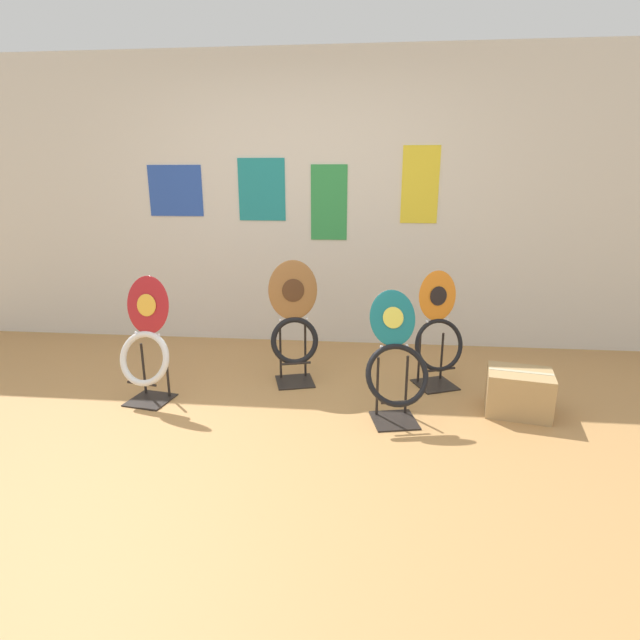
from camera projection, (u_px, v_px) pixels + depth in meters
ground_plane at (256, 455)px, 2.86m from camera, size 14.00×14.00×0.00m
wall_back at (303, 204)px, 4.54m from camera, size 8.00×0.07×2.60m
toilet_seat_display_teal_sax at (396, 363)px, 3.18m from camera, size 0.45×0.43×0.84m
toilet_seat_display_woodgrain at (294, 324)px, 3.76m from camera, size 0.39×0.35×0.95m
toilet_seat_display_crimson_swirl at (146, 346)px, 3.46m from camera, size 0.41×0.33×0.89m
toilet_seat_display_orange_sun at (438, 336)px, 3.71m from camera, size 0.42×0.37×0.88m
storage_box at (519, 392)px, 3.34m from camera, size 0.47×0.40×0.30m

